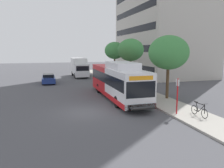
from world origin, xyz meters
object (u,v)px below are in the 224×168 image
object	(u,v)px
bus_stop_sign_pole	(177,93)
parked_car_far_lane	(49,79)
street_tree_near_stop	(169,53)
street_tree_far_block	(115,51)
transit_bus	(117,81)
box_truck_background	(79,67)
bicycle_parked	(199,110)
street_tree_mid_block	(131,50)

from	to	relation	value
bus_stop_sign_pole	parked_car_far_lane	bearing A→B (deg)	114.77
street_tree_near_stop	parked_car_far_lane	distance (m)	18.26
bus_stop_sign_pole	street_tree_far_block	size ratio (longest dim) A/B	0.44
transit_bus	bus_stop_sign_pole	xyz separation A→B (m)	(2.36, -6.82, -0.05)
box_truck_background	parked_car_far_lane	bearing A→B (deg)	-129.36
bicycle_parked	box_truck_background	world-z (taller)	box_truck_background
bus_stop_sign_pole	street_tree_far_block	world-z (taller)	street_tree_far_block
bicycle_parked	street_tree_near_stop	size ratio (longest dim) A/B	0.29
transit_bus	street_tree_mid_block	xyz separation A→B (m)	(4.07, 7.02, 3.02)
transit_bus	parked_car_far_lane	distance (m)	13.88
parked_car_far_lane	bus_stop_sign_pole	bearing A→B (deg)	-65.23
transit_bus	bus_stop_sign_pole	bearing A→B (deg)	-70.93
transit_bus	street_tree_far_block	xyz separation A→B (m)	(4.36, 15.11, 2.90)
bus_stop_sign_pole	box_truck_background	world-z (taller)	box_truck_background
transit_bus	bicycle_parked	xyz separation A→B (m)	(3.55, -7.80, -1.14)
parked_car_far_lane	street_tree_near_stop	bearing A→B (deg)	-52.53
bicycle_parked	parked_car_far_lane	distance (m)	22.41
street_tree_near_stop	street_tree_mid_block	bearing A→B (deg)	92.26
street_tree_far_block	parked_car_far_lane	size ratio (longest dim) A/B	1.31
street_tree_mid_block	parked_car_far_lane	size ratio (longest dim) A/B	1.35
street_tree_far_block	bicycle_parked	bearing A→B (deg)	-92.02
street_tree_mid_block	parked_car_far_lane	distance (m)	12.42
parked_car_far_lane	box_truck_background	bearing A→B (deg)	50.64
transit_bus	bus_stop_sign_pole	distance (m)	7.22
bicycle_parked	bus_stop_sign_pole	bearing A→B (deg)	140.63
bus_stop_sign_pole	box_truck_background	size ratio (longest dim) A/B	0.37
bicycle_parked	parked_car_far_lane	world-z (taller)	parked_car_far_lane
bus_stop_sign_pole	box_truck_background	distance (m)	25.88
bicycle_parked	street_tree_far_block	xyz separation A→B (m)	(0.81, 22.92, 4.05)
street_tree_far_block	parked_car_far_lane	distance (m)	11.85
transit_bus	bus_stop_sign_pole	world-z (taller)	transit_bus
street_tree_far_block	box_truck_background	size ratio (longest dim) A/B	0.84
street_tree_far_block	parked_car_far_lane	xyz separation A→B (m)	(-10.80, -2.86, -3.95)
transit_bus	street_tree_near_stop	size ratio (longest dim) A/B	2.05
street_tree_near_stop	box_truck_background	distance (m)	21.63
transit_bus	street_tree_mid_block	distance (m)	8.66
bus_stop_sign_pole	bicycle_parked	xyz separation A→B (m)	(1.19, -0.98, -1.09)
street_tree_near_stop	street_tree_far_block	xyz separation A→B (m)	(-0.06, 17.03, 0.11)
street_tree_mid_block	box_truck_background	xyz separation A→B (m)	(-5.12, 11.81, -2.98)
transit_bus	bicycle_parked	size ratio (longest dim) A/B	6.96
bicycle_parked	parked_car_far_lane	size ratio (longest dim) A/B	0.39
bus_stop_sign_pole	parked_car_far_lane	world-z (taller)	bus_stop_sign_pole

